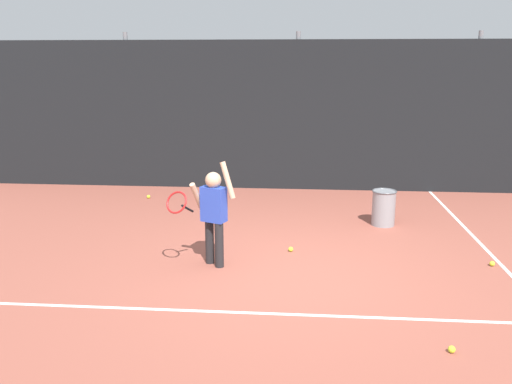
# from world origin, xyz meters

# --- Properties ---
(ground_plane) EXTENTS (20.00, 20.00, 0.00)m
(ground_plane) POSITION_xyz_m (0.00, 0.00, 0.00)
(ground_plane) COLOR #9E5142
(court_line_baseline) EXTENTS (9.00, 0.05, 0.00)m
(court_line_baseline) POSITION_xyz_m (0.00, -1.06, 0.00)
(court_line_baseline) COLOR white
(court_line_baseline) RESTS_ON ground
(court_line_sideline) EXTENTS (0.05, 9.00, 0.00)m
(court_line_sideline) POSITION_xyz_m (2.67, 1.00, 0.00)
(court_line_sideline) COLOR white
(court_line_sideline) RESTS_ON ground
(back_fence_windscreen) EXTENTS (13.90, 0.08, 2.93)m
(back_fence_windscreen) POSITION_xyz_m (0.00, 4.57, 1.46)
(back_fence_windscreen) COLOR black
(back_fence_windscreen) RESTS_ON ground
(fence_post_1) EXTENTS (0.09, 0.09, 3.08)m
(fence_post_1) POSITION_xyz_m (-3.40, 4.63, 1.54)
(fence_post_1) COLOR slate
(fence_post_1) RESTS_ON ground
(fence_post_2) EXTENTS (0.09, 0.09, 3.08)m
(fence_post_2) POSITION_xyz_m (0.00, 4.63, 1.54)
(fence_post_2) COLOR slate
(fence_post_2) RESTS_ON ground
(fence_post_3) EXTENTS (0.09, 0.09, 3.08)m
(fence_post_3) POSITION_xyz_m (3.40, 4.63, 1.54)
(fence_post_3) COLOR slate
(fence_post_3) RESTS_ON ground
(tennis_player) EXTENTS (0.86, 0.56, 1.35)m
(tennis_player) POSITION_xyz_m (-0.99, 0.24, 0.73)
(tennis_player) COLOR #232326
(tennis_player) RESTS_ON ground
(ball_hopper) EXTENTS (0.38, 0.38, 0.56)m
(ball_hopper) POSITION_xyz_m (1.41, 2.18, 0.29)
(ball_hopper) COLOR gray
(ball_hopper) RESTS_ON ground
(tennis_ball_0) EXTENTS (0.07, 0.07, 0.07)m
(tennis_ball_0) POSITION_xyz_m (-0.02, 0.82, 0.03)
(tennis_ball_0) COLOR #CCE033
(tennis_ball_0) RESTS_ON ground
(tennis_ball_1) EXTENTS (0.07, 0.07, 0.07)m
(tennis_ball_1) POSITION_xyz_m (2.53, 0.50, 0.03)
(tennis_ball_1) COLOR #CCE033
(tennis_ball_1) RESTS_ON ground
(tennis_ball_2) EXTENTS (0.07, 0.07, 0.07)m
(tennis_ball_2) POSITION_xyz_m (1.46, -1.69, 0.03)
(tennis_ball_2) COLOR #CCE033
(tennis_ball_2) RESTS_ON ground
(tennis_ball_3) EXTENTS (0.07, 0.07, 0.07)m
(tennis_ball_3) POSITION_xyz_m (-2.76, 3.53, 0.03)
(tennis_ball_3) COLOR #CCE033
(tennis_ball_3) RESTS_ON ground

